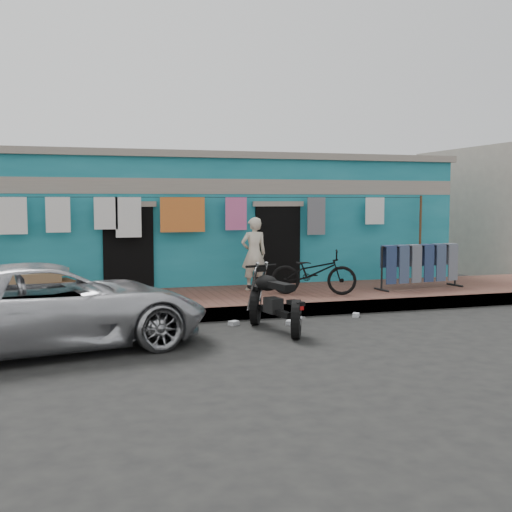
{
  "coord_description": "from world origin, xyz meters",
  "views": [
    {
      "loc": [
        -3.65,
        -9.88,
        2.23
      ],
      "look_at": [
        0.0,
        2.0,
        1.15
      ],
      "focal_mm": 45.0,
      "sensor_mm": 36.0,
      "label": 1
    }
  ],
  "objects_px": {
    "car": "(51,305)",
    "jeans_rack": "(420,266)",
    "charpoy": "(32,285)",
    "motorcycle": "(275,299)",
    "seated_person": "(254,254)",
    "bicycle": "(314,267)"
  },
  "relations": [
    {
      "from": "motorcycle",
      "to": "charpoy",
      "type": "relative_size",
      "value": 0.96
    },
    {
      "from": "seated_person",
      "to": "car",
      "type": "bearing_deg",
      "value": 37.15
    },
    {
      "from": "seated_person",
      "to": "motorcycle",
      "type": "height_order",
      "value": "seated_person"
    },
    {
      "from": "seated_person",
      "to": "charpoy",
      "type": "relative_size",
      "value": 0.86
    },
    {
      "from": "car",
      "to": "jeans_rack",
      "type": "height_order",
      "value": "car"
    },
    {
      "from": "seated_person",
      "to": "jeans_rack",
      "type": "height_order",
      "value": "seated_person"
    },
    {
      "from": "seated_person",
      "to": "charpoy",
      "type": "xyz_separation_m",
      "value": [
        -4.64,
        0.09,
        -0.52
      ]
    },
    {
      "from": "car",
      "to": "jeans_rack",
      "type": "xyz_separation_m",
      "value": [
        7.89,
        2.7,
        0.09
      ]
    },
    {
      "from": "car",
      "to": "seated_person",
      "type": "xyz_separation_m",
      "value": [
        4.24,
        3.54,
        0.38
      ]
    },
    {
      "from": "bicycle",
      "to": "charpoy",
      "type": "bearing_deg",
      "value": 101.73
    },
    {
      "from": "seated_person",
      "to": "motorcycle",
      "type": "distance_m",
      "value": 3.36
    },
    {
      "from": "motorcycle",
      "to": "charpoy",
      "type": "bearing_deg",
      "value": 128.04
    },
    {
      "from": "seated_person",
      "to": "charpoy",
      "type": "distance_m",
      "value": 4.67
    },
    {
      "from": "car",
      "to": "bicycle",
      "type": "bearing_deg",
      "value": -75.95
    },
    {
      "from": "car",
      "to": "motorcycle",
      "type": "xyz_separation_m",
      "value": [
        3.62,
        0.27,
        -0.12
      ]
    },
    {
      "from": "seated_person",
      "to": "charpoy",
      "type": "bearing_deg",
      "value": -3.87
    },
    {
      "from": "charpoy",
      "to": "car",
      "type": "bearing_deg",
      "value": -83.65
    },
    {
      "from": "charpoy",
      "to": "jeans_rack",
      "type": "distance_m",
      "value": 8.35
    },
    {
      "from": "car",
      "to": "charpoy",
      "type": "relative_size",
      "value": 2.55
    },
    {
      "from": "motorcycle",
      "to": "bicycle",
      "type": "bearing_deg",
      "value": 42.01
    },
    {
      "from": "seated_person",
      "to": "motorcycle",
      "type": "bearing_deg",
      "value": 76.59
    },
    {
      "from": "seated_person",
      "to": "charpoy",
      "type": "height_order",
      "value": "seated_person"
    }
  ]
}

